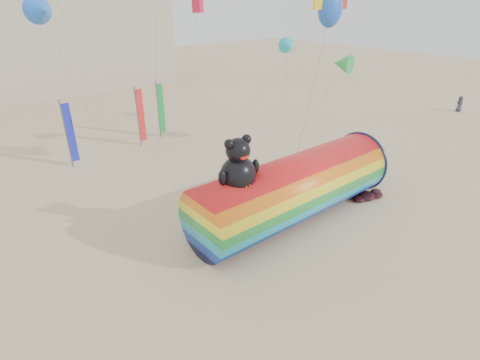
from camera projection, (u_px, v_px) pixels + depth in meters
ground at (250, 230)px, 20.96m from camera, size 160.00×160.00×0.00m
windsock_assembly at (294, 187)px, 21.36m from camera, size 13.04×3.97×6.01m
kite_handler at (339, 178)px, 24.87m from camera, size 0.75×0.58×1.81m
fabric_bundle at (368, 195)px, 24.26m from camera, size 2.62×1.35×0.41m
festival_banners at (127, 119)px, 31.27m from camera, size 9.22×2.00×5.20m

